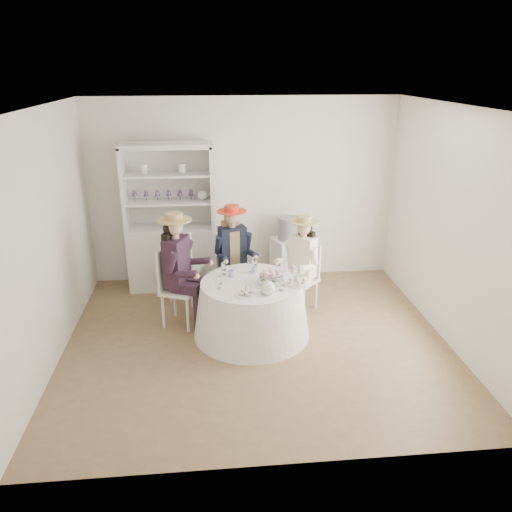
{
  "coord_description": "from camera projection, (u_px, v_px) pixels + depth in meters",
  "views": [
    {
      "loc": [
        -0.52,
        -5.2,
        3.1
      ],
      "look_at": [
        0.0,
        0.1,
        1.05
      ],
      "focal_mm": 35.0,
      "sensor_mm": 36.0,
      "label": 1
    }
  ],
  "objects": [
    {
      "name": "ceiling",
      "position": [
        257.0,
        107.0,
        5.02
      ],
      "size": [
        4.5,
        4.5,
        0.0
      ],
      "primitive_type": "plane",
      "rotation": [
        3.14,
        0.0,
        0.0
      ],
      "color": "white",
      "rests_on": "wall_back"
    },
    {
      "name": "wall_right",
      "position": [
        452.0,
        228.0,
        5.71
      ],
      "size": [
        0.0,
        4.5,
        4.5
      ],
      "primitive_type": "plane",
      "rotation": [
        1.57,
        0.0,
        -1.57
      ],
      "color": "white",
      "rests_on": "ground"
    },
    {
      "name": "teacup_a",
      "position": [
        232.0,
        274.0,
        6.04
      ],
      "size": [
        0.1,
        0.1,
        0.07
      ],
      "primitive_type": "imported",
      "rotation": [
        0.0,
        0.0,
        0.29
      ],
      "color": "white",
      "rests_on": "tea_table"
    },
    {
      "name": "ground",
      "position": [
        257.0,
        340.0,
        5.99
      ],
      "size": [
        4.5,
        4.5,
        0.0
      ],
      "primitive_type": "plane",
      "color": "brown",
      "rests_on": "ground"
    },
    {
      "name": "stemware_set",
      "position": [
        251.0,
        276.0,
        5.87
      ],
      "size": [
        0.86,
        0.89,
        0.15
      ],
      "color": "white",
      "rests_on": "tea_table"
    },
    {
      "name": "guest_left",
      "position": [
        179.0,
        264.0,
        6.09
      ],
      "size": [
        0.61,
        0.56,
        1.46
      ],
      "rotation": [
        0.0,
        0.0,
        1.18
      ],
      "color": "silver",
      "rests_on": "ground"
    },
    {
      "name": "wall_left",
      "position": [
        47.0,
        240.0,
        5.3
      ],
      "size": [
        0.0,
        4.5,
        4.5
      ],
      "primitive_type": "plane",
      "rotation": [
        1.57,
        0.0,
        1.57
      ],
      "color": "white",
      "rests_on": "ground"
    },
    {
      "name": "hutch",
      "position": [
        172.0,
        238.0,
        7.22
      ],
      "size": [
        1.43,
        0.94,
        2.11
      ],
      "rotation": [
        0.0,
        0.0,
        -0.41
      ],
      "color": "silver",
      "rests_on": "ground"
    },
    {
      "name": "flower_arrangement",
      "position": [
        270.0,
        275.0,
        5.87
      ],
      "size": [
        0.19,
        0.19,
        0.07
      ],
      "rotation": [
        0.0,
        0.0,
        0.06
      ],
      "color": "pink",
      "rests_on": "tea_table"
    },
    {
      "name": "guest_mid",
      "position": [
        233.0,
        249.0,
        6.7
      ],
      "size": [
        0.52,
        0.56,
        1.38
      ],
      "rotation": [
        0.0,
        0.0,
        0.28
      ],
      "color": "silver",
      "rests_on": "ground"
    },
    {
      "name": "teacup_c",
      "position": [
        275.0,
        276.0,
        5.99
      ],
      "size": [
        0.11,
        0.11,
        0.06
      ],
      "primitive_type": "imported",
      "rotation": [
        0.0,
        0.0,
        -0.36
      ],
      "color": "white",
      "rests_on": "tea_table"
    },
    {
      "name": "spare_chair",
      "position": [
        184.0,
        263.0,
        6.77
      ],
      "size": [
        0.61,
        0.61,
        1.07
      ],
      "rotation": [
        0.0,
        0.0,
        2.6
      ],
      "color": "silver",
      "rests_on": "ground"
    },
    {
      "name": "side_table",
      "position": [
        289.0,
        260.0,
        7.51
      ],
      "size": [
        0.55,
        0.55,
        0.68
      ],
      "primitive_type": "cube",
      "rotation": [
        0.0,
        0.0,
        0.3
      ],
      "color": "silver",
      "rests_on": "ground"
    },
    {
      "name": "wall_front",
      "position": [
        284.0,
        320.0,
        3.65
      ],
      "size": [
        4.5,
        0.0,
        4.5
      ],
      "primitive_type": "plane",
      "rotation": [
        -1.57,
        0.0,
        0.0
      ],
      "color": "white",
      "rests_on": "ground"
    },
    {
      "name": "hatbox",
      "position": [
        289.0,
        228.0,
        7.33
      ],
      "size": [
        0.39,
        0.39,
        0.33
      ],
      "primitive_type": "cylinder",
      "rotation": [
        0.0,
        0.0,
        -0.21
      ],
      "color": "black",
      "rests_on": "side_table"
    },
    {
      "name": "guest_right",
      "position": [
        302.0,
        258.0,
        6.5
      ],
      "size": [
        0.55,
        0.55,
        1.3
      ],
      "rotation": [
        0.0,
        0.0,
        -0.78
      ],
      "color": "silver",
      "rests_on": "ground"
    },
    {
      "name": "sandwich_plate",
      "position": [
        245.0,
        294.0,
        5.56
      ],
      "size": [
        0.24,
        0.24,
        0.05
      ],
      "rotation": [
        0.0,
        0.0,
        0.19
      ],
      "color": "white",
      "rests_on": "tea_table"
    },
    {
      "name": "wall_back",
      "position": [
        244.0,
        191.0,
        7.36
      ],
      "size": [
        4.5,
        0.0,
        4.5
      ],
      "primitive_type": "plane",
      "rotation": [
        1.57,
        0.0,
        0.0
      ],
      "color": "white",
      "rests_on": "ground"
    },
    {
      "name": "teacup_b",
      "position": [
        254.0,
        270.0,
        6.15
      ],
      "size": [
        0.1,
        0.1,
        0.07
      ],
      "primitive_type": "imported",
      "rotation": [
        0.0,
        0.0,
        0.25
      ],
      "color": "white",
      "rests_on": "tea_table"
    },
    {
      "name": "tea_table",
      "position": [
        252.0,
        309.0,
        6.02
      ],
      "size": [
        1.41,
        1.41,
        0.69
      ],
      "rotation": [
        0.0,
        0.0,
        -0.19
      ],
      "color": "white",
      "rests_on": "ground"
    },
    {
      "name": "table_teapot",
      "position": [
        268.0,
        288.0,
        5.57
      ],
      "size": [
        0.23,
        0.16,
        0.17
      ],
      "rotation": [
        0.0,
        0.0,
        -0.32
      ],
      "color": "white",
      "rests_on": "tea_table"
    },
    {
      "name": "flower_bowl",
      "position": [
        268.0,
        282.0,
        5.81
      ],
      "size": [
        0.24,
        0.24,
        0.06
      ],
      "primitive_type": "imported",
      "rotation": [
        0.0,
        0.0,
        0.0
      ],
      "color": "white",
      "rests_on": "tea_table"
    },
    {
      "name": "cupcake_stand",
      "position": [
        297.0,
        278.0,
        5.8
      ],
      "size": [
        0.24,
        0.24,
        0.22
      ],
      "rotation": [
        0.0,
        0.0,
        -0.4
      ],
      "color": "white",
      "rests_on": "tea_table"
    }
  ]
}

